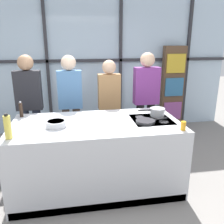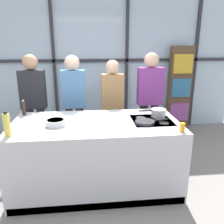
# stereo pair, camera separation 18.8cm
# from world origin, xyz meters

# --- Properties ---
(ground_plane) EXTENTS (18.00, 18.00, 0.00)m
(ground_plane) POSITION_xyz_m (0.00, 0.00, 0.00)
(ground_plane) COLOR gray
(back_window_wall) EXTENTS (6.40, 0.10, 2.80)m
(back_window_wall) POSITION_xyz_m (0.00, 2.24, 1.40)
(back_window_wall) COLOR silver
(back_window_wall) RESTS_ON ground_plane
(bookshelf) EXTENTS (0.49, 0.19, 1.84)m
(bookshelf) POSITION_xyz_m (1.94, 2.06, 0.92)
(bookshelf) COLOR brown
(bookshelf) RESTS_ON ground_plane
(demo_island) EXTENTS (2.18, 1.08, 0.93)m
(demo_island) POSITION_xyz_m (0.00, -0.00, 0.47)
(demo_island) COLOR silver
(demo_island) RESTS_ON ground_plane
(spectator_far_left) EXTENTS (0.41, 0.24, 1.74)m
(spectator_far_left) POSITION_xyz_m (-0.98, 0.99, 1.01)
(spectator_far_left) COLOR #232838
(spectator_far_left) RESTS_ON ground_plane
(spectator_center_left) EXTENTS (0.39, 0.24, 1.73)m
(spectator_center_left) POSITION_xyz_m (-0.33, 0.99, 1.01)
(spectator_center_left) COLOR #47382D
(spectator_center_left) RESTS_ON ground_plane
(spectator_center_right) EXTENTS (0.37, 0.23, 1.65)m
(spectator_center_right) POSITION_xyz_m (0.33, 0.99, 0.96)
(spectator_center_right) COLOR black
(spectator_center_right) RESTS_ON ground_plane
(spectator_far_right) EXTENTS (0.43, 0.25, 1.76)m
(spectator_far_right) POSITION_xyz_m (0.98, 0.99, 1.01)
(spectator_far_right) COLOR black
(spectator_far_right) RESTS_ON ground_plane
(frying_pan) EXTENTS (0.45, 0.25, 0.04)m
(frying_pan) POSITION_xyz_m (0.63, -0.12, 0.95)
(frying_pan) COLOR #232326
(frying_pan) RESTS_ON demo_island
(saucepan) EXTENTS (0.38, 0.21, 0.11)m
(saucepan) POSITION_xyz_m (0.87, 0.12, 0.99)
(saucepan) COLOR silver
(saucepan) RESTS_ON demo_island
(white_plate) EXTENTS (0.24, 0.24, 0.01)m
(white_plate) POSITION_xyz_m (-0.55, 0.19, 0.94)
(white_plate) COLOR white
(white_plate) RESTS_ON demo_island
(mixing_bowl) EXTENTS (0.25, 0.25, 0.08)m
(mixing_bowl) POSITION_xyz_m (-0.50, -0.07, 0.97)
(mixing_bowl) COLOR silver
(mixing_bowl) RESTS_ON demo_island
(oil_bottle) EXTENTS (0.08, 0.08, 0.28)m
(oil_bottle) POSITION_xyz_m (-0.99, -0.36, 1.07)
(oil_bottle) COLOR #E0CC4C
(oil_bottle) RESTS_ON demo_island
(pepper_grinder) EXTENTS (0.05, 0.05, 0.23)m
(pepper_grinder) POSITION_xyz_m (-1.00, 0.41, 1.04)
(pepper_grinder) COLOR #332319
(pepper_grinder) RESTS_ON demo_island
(juice_glass_near) EXTENTS (0.06, 0.06, 0.11)m
(juice_glass_near) POSITION_xyz_m (0.99, -0.44, 0.99)
(juice_glass_near) COLOR orange
(juice_glass_near) RESTS_ON demo_island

